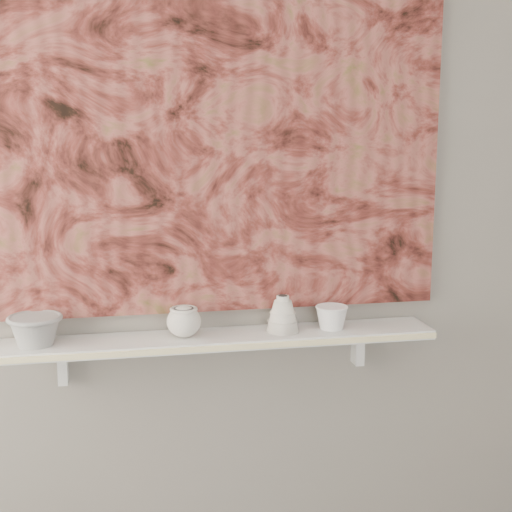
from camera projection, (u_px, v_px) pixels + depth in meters
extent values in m
plane|color=gray|center=(213.00, 200.00, 2.28)|extent=(3.60, 0.00, 3.60)
cube|color=silver|center=(219.00, 339.00, 2.27)|extent=(1.40, 0.18, 0.03)
cube|color=#FAEAA6|center=(223.00, 348.00, 2.18)|extent=(1.40, 0.01, 0.02)
cube|color=silver|center=(63.00, 365.00, 2.25)|extent=(0.03, 0.06, 0.12)
cube|color=silver|center=(358.00, 347.00, 2.44)|extent=(0.03, 0.06, 0.12)
cube|color=maroon|center=(213.00, 141.00, 2.24)|extent=(1.50, 0.02, 1.10)
cube|color=black|center=(349.00, 234.00, 2.37)|extent=(0.09, 0.00, 0.08)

